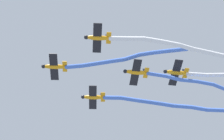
{
  "coord_description": "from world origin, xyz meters",
  "views": [
    {
      "loc": [
        -28.55,
        39.21,
        5.84
      ],
      "look_at": [
        -4.09,
        -7.81,
        67.38
      ],
      "focal_mm": 74.24,
      "sensor_mm": 36.0,
      "label": 1
    }
  ],
  "objects_px": {
    "airplane_left_wing": "(98,38)",
    "airplane_right_wing": "(93,97)",
    "airplane_lead": "(54,67)",
    "airplane_slot": "(136,72)",
    "airplane_trail": "(176,72)"
  },
  "relations": [
    {
      "from": "airplane_left_wing",
      "to": "airplane_right_wing",
      "type": "distance_m",
      "value": 14.34
    },
    {
      "from": "airplane_lead",
      "to": "airplane_left_wing",
      "type": "xyz_separation_m",
      "value": [
        -9.87,
        2.27,
        -0.4
      ]
    },
    {
      "from": "airplane_slot",
      "to": "airplane_trail",
      "type": "height_order",
      "value": "airplane_trail"
    },
    {
      "from": "airplane_left_wing",
      "to": "airplane_slot",
      "type": "xyz_separation_m",
      "value": [
        -2.27,
        -9.87,
        0.2
      ]
    },
    {
      "from": "airplane_lead",
      "to": "airplane_right_wing",
      "type": "relative_size",
      "value": 1.0
    },
    {
      "from": "airplane_trail",
      "to": "airplane_lead",
      "type": "bearing_deg",
      "value": -2.78
    },
    {
      "from": "airplane_right_wing",
      "to": "airplane_trail",
      "type": "relative_size",
      "value": 1.03
    },
    {
      "from": "airplane_lead",
      "to": "airplane_left_wing",
      "type": "distance_m",
      "value": 10.14
    },
    {
      "from": "airplane_left_wing",
      "to": "airplane_right_wing",
      "type": "relative_size",
      "value": 0.99
    },
    {
      "from": "airplane_right_wing",
      "to": "airplane_trail",
      "type": "distance_m",
      "value": 16.02
    },
    {
      "from": "airplane_right_wing",
      "to": "airplane_trail",
      "type": "height_order",
      "value": "airplane_trail"
    },
    {
      "from": "airplane_left_wing",
      "to": "airplane_trail",
      "type": "relative_size",
      "value": 1.03
    },
    {
      "from": "airplane_slot",
      "to": "airplane_right_wing",
      "type": "bearing_deg",
      "value": -46.94
    },
    {
      "from": "airplane_left_wing",
      "to": "airplane_right_wing",
      "type": "xyz_separation_m",
      "value": [
        7.61,
        -12.14,
        0.7
      ]
    },
    {
      "from": "airplane_right_wing",
      "to": "airplane_slot",
      "type": "xyz_separation_m",
      "value": [
        -9.88,
        2.27,
        -0.5
      ]
    }
  ]
}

